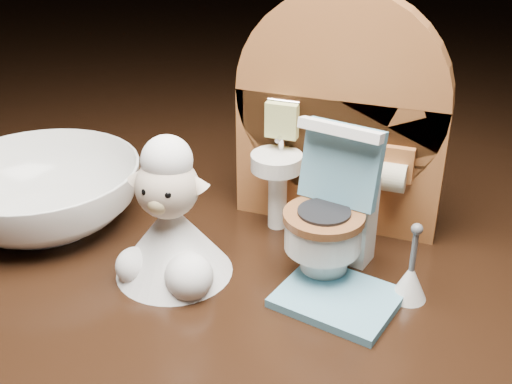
% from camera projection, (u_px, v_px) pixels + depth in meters
% --- Properties ---
extents(backdrop_panel, '(0.13, 0.05, 0.15)m').
position_uv_depth(backdrop_panel, '(337.00, 128.00, 0.39)').
color(backdrop_panel, '#945529').
rests_on(backdrop_panel, ground).
extents(toy_toilet, '(0.05, 0.06, 0.09)m').
position_uv_depth(toy_toilet, '(333.00, 219.00, 0.36)').
color(toy_toilet, white).
rests_on(toy_toilet, ground).
extents(bath_mat, '(0.07, 0.06, 0.00)m').
position_uv_depth(bath_mat, '(338.00, 298.00, 0.35)').
color(bath_mat, '#5D99B3').
rests_on(bath_mat, ground).
extents(toilet_brush, '(0.02, 0.02, 0.05)m').
position_uv_depth(toilet_brush, '(410.00, 279.00, 0.34)').
color(toilet_brush, white).
rests_on(toilet_brush, ground).
extents(plush_lamb, '(0.07, 0.07, 0.09)m').
position_uv_depth(plush_lamb, '(171.00, 229.00, 0.36)').
color(plush_lamb, white).
rests_on(plush_lamb, ground).
extents(ceramic_bowl, '(0.15, 0.15, 0.04)m').
position_uv_depth(ceramic_bowl, '(43.00, 194.00, 0.41)').
color(ceramic_bowl, white).
rests_on(ceramic_bowl, ground).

